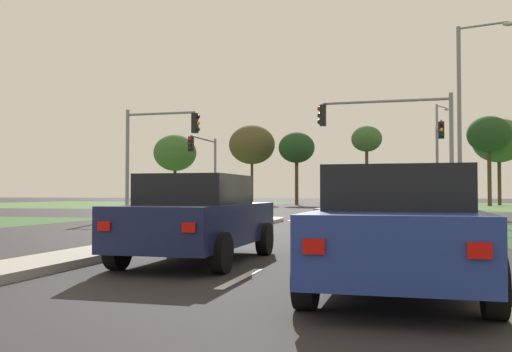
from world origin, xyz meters
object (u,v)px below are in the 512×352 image
at_px(treeline_third, 297,148).
at_px(treeline_sixth, 499,141).
at_px(traffic_signal_far_left, 206,159).
at_px(street_lamp_second, 464,110).
at_px(car_teal_fourth, 415,201).
at_px(street_lamp_third, 438,149).
at_px(car_blue_third, 399,228).
at_px(traffic_signal_near_right, 399,132).
at_px(traffic_signal_near_left, 154,143).
at_px(car_navy_near, 198,218).
at_px(pedestrian_at_median, 335,192).
at_px(treeline_second, 252,145).
at_px(car_black_second, 402,214).
at_px(treeline_fifth, 489,135).
at_px(treeline_near, 175,153).
at_px(traffic_signal_far_right, 439,150).
at_px(treeline_fourth, 367,140).

height_order(treeline_third, treeline_sixth, treeline_sixth).
xyz_separation_m(traffic_signal_far_left, street_lamp_second, (16.03, -7.77, 1.64)).
height_order(car_teal_fourth, street_lamp_third, street_lamp_third).
distance_m(car_blue_third, traffic_signal_near_right, 18.39).
distance_m(traffic_signal_near_left, treeline_third, 32.03).
relative_size(car_navy_near, pedestrian_at_median, 2.32).
bearing_deg(traffic_signal_near_right, car_blue_third, -89.02).
height_order(car_blue_third, car_teal_fourth, car_teal_fourth).
relative_size(street_lamp_third, treeline_third, 1.21).
bearing_deg(treeline_second, car_navy_near, -75.62).
height_order(car_teal_fourth, traffic_signal_near_left, traffic_signal_near_left).
bearing_deg(car_black_second, street_lamp_third, 86.18).
bearing_deg(car_navy_near, pedestrian_at_median, 93.18).
distance_m(treeline_second, treeline_fifth, 23.61).
xyz_separation_m(car_black_second, street_lamp_third, (2.62, 39.24, 4.30)).
relative_size(traffic_signal_far_left, treeline_near, 0.66).
height_order(traffic_signal_near_left, street_lamp_second, street_lamp_second).
distance_m(street_lamp_second, treeline_sixth, 32.93).
bearing_deg(treeline_second, traffic_signal_far_left, -82.65).
height_order(car_black_second, treeline_near, treeline_near).
relative_size(car_navy_near, car_blue_third, 0.93).
relative_size(car_black_second, car_blue_third, 0.98).
bearing_deg(car_teal_fourth, treeline_third, 23.11).
bearing_deg(traffic_signal_near_right, car_teal_fourth, 82.05).
height_order(car_navy_near, traffic_signal_far_left, traffic_signal_far_left).
distance_m(traffic_signal_far_right, street_lamp_second, 7.80).
bearing_deg(street_lamp_third, treeline_second, 161.08).
bearing_deg(traffic_signal_near_left, treeline_near, 111.50).
height_order(car_black_second, street_lamp_second, street_lamp_second).
bearing_deg(car_navy_near, street_lamp_third, 81.90).
bearing_deg(traffic_signal_near_left, treeline_third, 88.40).
xyz_separation_m(car_black_second, traffic_signal_near_left, (-11.89, 12.25, 2.89)).
bearing_deg(car_teal_fourth, traffic_signal_near_right, 172.05).
relative_size(pedestrian_at_median, treeline_near, 0.24).
distance_m(car_navy_near, treeline_fifth, 49.37).
bearing_deg(traffic_signal_far_left, treeline_fourth, 70.55).
relative_size(car_black_second, street_lamp_third, 0.50).
height_order(street_lamp_second, treeline_sixth, street_lamp_second).
distance_m(street_lamp_third, treeline_third, 14.51).
height_order(traffic_signal_near_right, pedestrian_at_median, traffic_signal_near_right).
bearing_deg(traffic_signal_far_left, car_blue_third, -65.61).
bearing_deg(treeline_third, treeline_sixth, 11.14).
xyz_separation_m(street_lamp_second, street_lamp_third, (-0.12, 23.48, -0.16)).
relative_size(treeline_second, treeline_sixth, 0.98).
distance_m(treeline_third, treeline_fifth, 18.42).
relative_size(treeline_second, treeline_third, 1.14).
xyz_separation_m(street_lamp_third, treeline_near, (-27.85, 6.87, 0.64)).
height_order(car_blue_third, treeline_sixth, treeline_sixth).
distance_m(car_navy_near, traffic_signal_far_right, 27.79).
bearing_deg(traffic_signal_far_left, street_lamp_third, 44.63).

